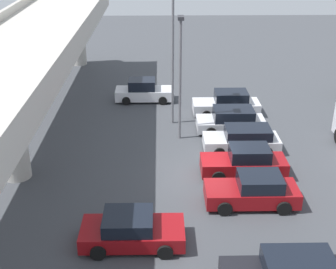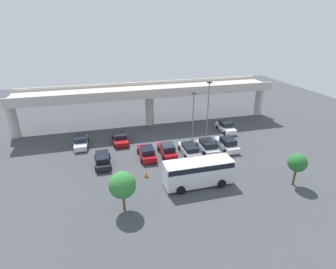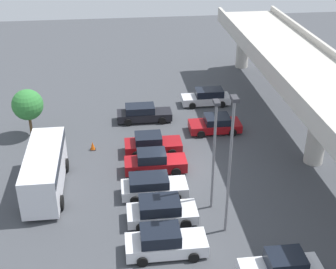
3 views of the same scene
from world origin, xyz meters
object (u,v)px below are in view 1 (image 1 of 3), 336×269
object	(u,v)px
parked_car_2	(132,230)
parked_car_6	(232,120)
parked_car_3	(253,191)
parked_car_7	(227,104)
lamp_post_near_aisle	(180,69)
parked_car_8	(144,91)
parked_car_5	(243,139)
parked_car_4	(245,162)
lamp_post_mid_lot	(173,48)

from	to	relation	value
parked_car_2	parked_car_6	xyz separation A→B (m)	(11.49, -5.86, 0.08)
parked_car_3	parked_car_7	bearing A→B (deg)	-91.48
parked_car_6	lamp_post_near_aisle	size ratio (longest dim) A/B	0.58
parked_car_2	parked_car_8	xyz separation A→B (m)	(17.20, -0.04, 0.08)
parked_car_6	lamp_post_near_aisle	bearing A→B (deg)	16.80
parked_car_5	parked_car_8	size ratio (longest dim) A/B	1.02
parked_car_4	lamp_post_mid_lot	bearing A→B (deg)	-62.98
parked_car_6	parked_car_8	distance (m)	8.15
parked_car_2	parked_car_7	bearing A→B (deg)	67.47
parked_car_4	lamp_post_near_aisle	bearing A→B (deg)	-55.26
parked_car_4	lamp_post_near_aisle	size ratio (longest dim) A/B	0.60
parked_car_4	parked_car_3	bearing A→B (deg)	88.81
parked_car_3	lamp_post_mid_lot	world-z (taller)	lamp_post_mid_lot
parked_car_2	parked_car_3	size ratio (longest dim) A/B	0.98
parked_car_3	parked_car_7	distance (m)	11.49
parked_car_4	parked_car_7	distance (m)	8.69
parked_car_3	parked_car_4	bearing A→B (deg)	-91.19
parked_car_3	parked_car_4	world-z (taller)	parked_car_4
parked_car_2	lamp_post_near_aisle	bearing A→B (deg)	76.80
parked_car_8	lamp_post_near_aisle	size ratio (longest dim) A/B	0.57
lamp_post_near_aisle	parked_car_8	bearing A→B (deg)	19.73
parked_car_2	parked_car_3	distance (m)	6.39
parked_car_4	parked_car_6	bearing A→B (deg)	-91.17
parked_car_2	lamp_post_near_aisle	distance (m)	11.40
parked_car_4	parked_car_6	world-z (taller)	parked_car_4
parked_car_5	parked_car_4	bearing A→B (deg)	82.25
parked_car_2	lamp_post_mid_lot	size ratio (longest dim) A/B	0.49
parked_car_7	parked_car_6	bearing A→B (deg)	87.62
parked_car_5	lamp_post_near_aisle	xyz separation A→B (m)	(1.77, 3.69, 3.76)
parked_car_3	parked_car_6	distance (m)	8.57
parked_car_2	parked_car_8	distance (m)	17.20
parked_car_3	lamp_post_near_aisle	distance (m)	9.02
parked_car_3	parked_car_5	bearing A→B (deg)	-94.58
parked_car_2	parked_car_7	distance (m)	15.60
parked_car_2	lamp_post_mid_lot	distance (m)	13.81
parked_car_5	parked_car_7	world-z (taller)	parked_car_7
parked_car_3	parked_car_8	xyz separation A→B (m)	(14.28, 5.64, 0.02)
parked_car_5	parked_car_3	bearing A→B (deg)	85.42
parked_car_3	parked_car_6	bearing A→B (deg)	-91.17
parked_car_4	parked_car_5	size ratio (longest dim) A/B	1.02
lamp_post_near_aisle	parked_car_6	bearing A→B (deg)	-73.20
parked_car_3	lamp_post_mid_lot	distance (m)	11.49
parked_car_3	parked_car_5	xyz separation A→B (m)	(5.77, -0.46, -0.01)
parked_car_5	parked_car_7	bearing A→B (deg)	-88.35
parked_car_5	lamp_post_mid_lot	world-z (taller)	lamp_post_mid_lot
lamp_post_near_aisle	parked_car_2	bearing A→B (deg)	166.80
lamp_post_near_aisle	lamp_post_mid_lot	xyz separation A→B (m)	(2.44, 0.38, 0.67)
parked_car_2	lamp_post_mid_lot	xyz separation A→B (m)	(12.90, -2.08, 4.48)
lamp_post_near_aisle	parked_car_7	bearing A→B (deg)	-41.74
parked_car_2	parked_car_5	size ratio (longest dim) A/B	0.98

